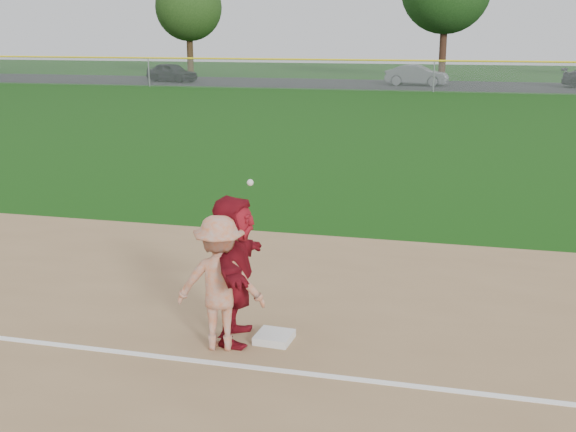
% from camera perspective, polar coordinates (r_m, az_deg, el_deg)
% --- Properties ---
extents(ground, '(160.00, 160.00, 0.00)m').
position_cam_1_polar(ground, '(9.51, -2.25, -9.83)').
color(ground, '#123F0C').
rests_on(ground, ground).
extents(foul_line, '(60.00, 0.10, 0.01)m').
position_cam_1_polar(foul_line, '(8.81, -3.76, -11.74)').
color(foul_line, white).
rests_on(foul_line, infield_dirt).
extents(parking_asphalt, '(120.00, 10.00, 0.01)m').
position_cam_1_polar(parking_asphalt, '(54.50, 11.75, 10.07)').
color(parking_asphalt, black).
rests_on(parking_asphalt, ground).
extents(first_base, '(0.48, 0.48, 0.10)m').
position_cam_1_polar(first_base, '(9.43, -1.10, -9.55)').
color(first_base, silver).
rests_on(first_base, infield_dirt).
extents(base_runner, '(0.89, 1.85, 1.91)m').
position_cam_1_polar(base_runner, '(9.19, -4.31, -4.19)').
color(base_runner, maroon).
rests_on(base_runner, infield_dirt).
extents(car_left, '(4.59, 3.03, 1.45)m').
position_cam_1_polar(car_left, '(57.86, -9.17, 11.15)').
color(car_left, black).
rests_on(car_left, parking_asphalt).
extents(car_mid, '(4.61, 2.01, 1.47)m').
position_cam_1_polar(car_mid, '(54.00, 10.15, 10.90)').
color(car_mid, '#55585D').
rests_on(car_mid, parking_asphalt).
extents(first_base_play, '(1.18, 0.78, 2.15)m').
position_cam_1_polar(first_base_play, '(9.00, -5.39, -5.27)').
color(first_base_play, '#9FA0A2').
rests_on(first_base_play, infield_dirt).
extents(outfield_fence, '(110.00, 0.12, 110.00)m').
position_cam_1_polar(outfield_fence, '(48.40, 11.51, 11.89)').
color(outfield_fence, '#999EA0').
rests_on(outfield_fence, ground).
extents(tree_1, '(5.80, 5.80, 8.75)m').
position_cam_1_polar(tree_1, '(66.04, -7.86, 16.01)').
color(tree_1, '#312212').
rests_on(tree_1, ground).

